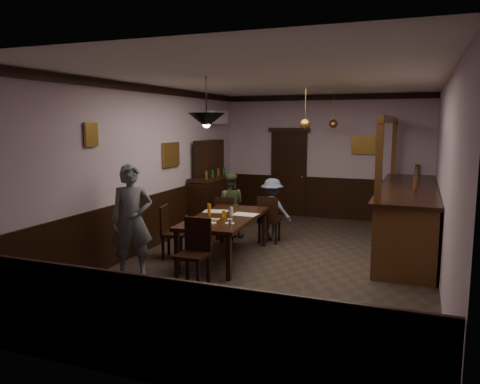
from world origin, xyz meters
The scene contains 31 objects.
room centered at (0.00, 0.00, 1.50)m, with size 5.01×8.01×3.01m.
dining_table centered at (-0.90, -0.17, 0.69)m, with size 1.13×2.26×0.75m.
chair_far_left centered at (-1.42, 1.08, 0.48)m, with size 0.44×0.44×0.87m.
chair_far_right centered at (-0.53, 1.13, 0.51)m, with size 0.43×0.43×0.92m.
chair_near centered at (-0.82, -1.49, 0.53)m, with size 0.42×0.42×0.97m.
chair_side centered at (-1.81, -0.44, 0.50)m, with size 0.47×0.47×0.92m.
person_standing centered at (-1.87, -1.48, 0.86)m, with size 0.63×0.41×1.71m, color slate.
person_seated_left centered at (-1.44, 1.35, 0.66)m, with size 0.65×0.50×1.33m, color #3D472A.
person_seated_right centered at (-0.54, 1.40, 0.62)m, with size 0.80×0.46×1.24m, color #4F5871.
newspaper_left centered at (-1.22, 0.16, 0.75)m, with size 0.42×0.30×0.01m, color silver.
newspaper_right centered at (-0.62, 0.08, 0.75)m, with size 0.42×0.30×0.01m, color silver.
napkin centered at (-0.96, -0.46, 0.75)m, with size 0.15×0.15×0.00m, color #F5E85A.
saucer centered at (-0.60, -0.69, 0.76)m, with size 0.15×0.15×0.01m, color white.
coffee_cup centered at (-0.57, -0.74, 0.80)m, with size 0.08×0.08×0.07m, color white.
pastry_plate centered at (-0.91, -0.76, 0.76)m, with size 0.22×0.22×0.01m, color white.
pastry_ring_a centered at (-0.95, -0.78, 0.79)m, with size 0.13×0.13×0.04m, color #C68C47.
pastry_ring_b centered at (-0.87, -0.66, 0.79)m, with size 0.13×0.13×0.04m, color #C68C47.
soda_can centered at (-0.86, -0.30, 0.81)m, with size 0.07×0.07×0.12m, color #FCAC15.
beer_glass centered at (-1.18, -0.19, 0.85)m, with size 0.06×0.06×0.20m, color #BF721E.
water_glass centered at (-0.81, -0.08, 0.82)m, with size 0.06×0.06×0.15m, color silver.
pepper_mill centered at (-1.21, -0.97, 0.82)m, with size 0.04×0.04×0.14m, color black.
sideboard centered at (-2.21, 2.14, 0.78)m, with size 0.52×1.47×1.94m.
bar_counter centered at (1.99, 1.70, 0.62)m, with size 1.01×4.35×2.44m.
door_back centered at (-0.90, 3.95, 1.05)m, with size 0.90×0.06×2.10m, color black.
ac_unit centered at (-2.38, 2.90, 2.45)m, with size 0.20×0.85×0.30m.
picture_left_small centered at (-2.46, -1.60, 2.15)m, with size 0.04×0.28×0.36m.
picture_left_large centered at (-2.46, 0.80, 1.70)m, with size 0.04×0.62×0.48m.
picture_back centered at (0.90, 3.96, 1.80)m, with size 0.55×0.04×0.42m.
pendant_iron centered at (-0.85, -0.97, 2.36)m, with size 0.56×0.56×0.75m.
pendant_brass_mid centered at (0.10, 1.36, 2.30)m, with size 0.20×0.20×0.81m.
pendant_brass_far centered at (0.30, 3.26, 2.30)m, with size 0.20×0.20×0.81m.
Camera 1 is at (2.14, -7.36, 2.32)m, focal length 35.00 mm.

